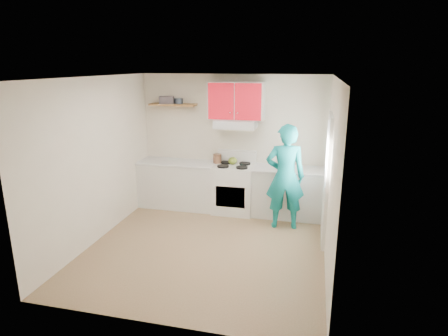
% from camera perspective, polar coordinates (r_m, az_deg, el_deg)
% --- Properties ---
extents(floor, '(3.80, 3.80, 0.00)m').
position_cam_1_polar(floor, '(6.13, -2.61, -11.69)').
color(floor, brown).
rests_on(floor, ground).
extents(ceiling, '(3.60, 3.80, 0.04)m').
position_cam_1_polar(ceiling, '(5.46, -2.95, 13.40)').
color(ceiling, white).
rests_on(ceiling, floor).
extents(back_wall, '(3.60, 0.04, 2.60)m').
position_cam_1_polar(back_wall, '(7.45, 1.30, 3.86)').
color(back_wall, beige).
rests_on(back_wall, floor).
extents(front_wall, '(3.60, 0.04, 2.60)m').
position_cam_1_polar(front_wall, '(3.96, -10.48, -6.91)').
color(front_wall, beige).
rests_on(front_wall, floor).
extents(left_wall, '(0.04, 3.80, 2.60)m').
position_cam_1_polar(left_wall, '(6.39, -18.49, 1.10)').
color(left_wall, beige).
rests_on(left_wall, floor).
extents(right_wall, '(0.04, 3.80, 2.60)m').
position_cam_1_polar(right_wall, '(5.45, 15.72, -1.04)').
color(right_wall, beige).
rests_on(right_wall, floor).
extents(door, '(0.05, 0.85, 2.05)m').
position_cam_1_polar(door, '(6.20, 15.11, -1.68)').
color(door, white).
rests_on(door, floor).
extents(door_glass, '(0.01, 0.55, 0.95)m').
position_cam_1_polar(door_glass, '(6.09, 15.13, 2.16)').
color(door_glass, white).
rests_on(door_glass, door).
extents(counter_left, '(1.52, 0.60, 0.90)m').
position_cam_1_polar(counter_left, '(7.67, -6.84, -2.48)').
color(counter_left, silver).
rests_on(counter_left, floor).
extents(counter_right, '(1.32, 0.60, 0.90)m').
position_cam_1_polar(counter_right, '(7.24, 9.62, -3.69)').
color(counter_right, silver).
rests_on(counter_right, floor).
extents(stove, '(0.76, 0.65, 0.92)m').
position_cam_1_polar(stove, '(7.34, 1.48, -3.11)').
color(stove, white).
rests_on(stove, floor).
extents(range_hood, '(0.76, 0.44, 0.15)m').
position_cam_1_polar(range_hood, '(7.15, 1.73, 6.58)').
color(range_hood, silver).
rests_on(range_hood, back_wall).
extents(upper_cabinets, '(1.02, 0.33, 0.70)m').
position_cam_1_polar(upper_cabinets, '(7.15, 1.85, 10.01)').
color(upper_cabinets, red).
rests_on(upper_cabinets, back_wall).
extents(shelf, '(0.90, 0.30, 0.04)m').
position_cam_1_polar(shelf, '(7.53, -7.62, 9.39)').
color(shelf, brown).
rests_on(shelf, back_wall).
extents(books, '(0.31, 0.26, 0.14)m').
position_cam_1_polar(books, '(7.53, -8.57, 10.03)').
color(books, '#423A40').
rests_on(books, shelf).
extents(tin, '(0.22, 0.22, 0.11)m').
position_cam_1_polar(tin, '(7.49, -6.78, 9.93)').
color(tin, '#333D4C').
rests_on(tin, shelf).
extents(kettle, '(0.21, 0.21, 0.15)m').
position_cam_1_polar(kettle, '(7.28, 1.32, 1.09)').
color(kettle, olive).
rests_on(kettle, stove).
extents(crock, '(0.19, 0.19, 0.20)m').
position_cam_1_polar(crock, '(7.38, -1.01, 1.35)').
color(crock, '#4B3020').
rests_on(crock, counter_left).
extents(cutting_board, '(0.38, 0.32, 0.02)m').
position_cam_1_polar(cutting_board, '(7.08, 9.18, -0.21)').
color(cutting_board, olive).
rests_on(cutting_board, counter_right).
extents(silicone_mat, '(0.33, 0.30, 0.01)m').
position_cam_1_polar(silicone_mat, '(7.08, 13.43, -0.49)').
color(silicone_mat, red).
rests_on(silicone_mat, counter_right).
extents(person, '(0.73, 0.54, 1.83)m').
position_cam_1_polar(person, '(6.59, 9.14, -1.32)').
color(person, '#0E7C80').
rests_on(person, floor).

